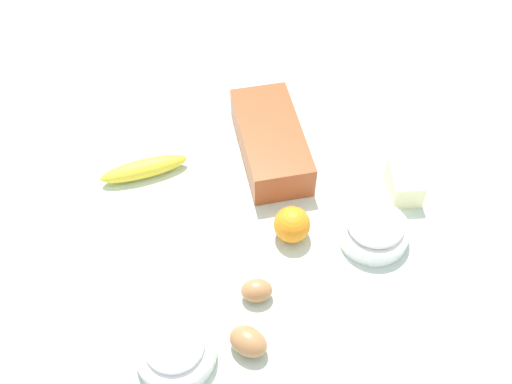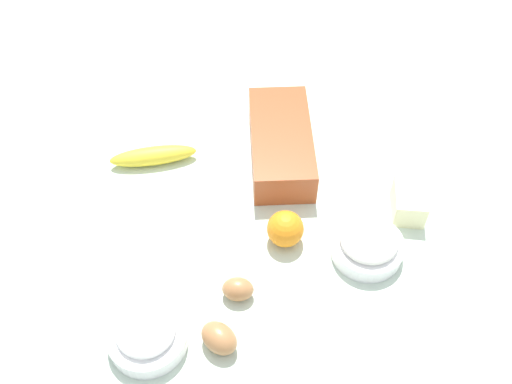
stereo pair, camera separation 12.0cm
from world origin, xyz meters
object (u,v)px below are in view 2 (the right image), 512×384
flour_bowl (368,244)px  egg_beside_bowl (238,289)px  loaf_pan (281,143)px  butter_block (409,202)px  egg_near_butter (219,338)px  banana (153,156)px  sugar_bowl (147,334)px  orange_fruit (285,229)px

flour_bowl → egg_beside_bowl: size_ratio=2.38×
loaf_pan → flour_bowl: bearing=-150.7°
butter_block → egg_near_butter: bearing=114.4°
banana → butter_block: size_ratio=2.11×
sugar_bowl → orange_fruit: bearing=-62.2°
butter_block → egg_near_butter: 0.48m
flour_bowl → butter_block: flour_bowl is taller
flour_bowl → butter_block: bearing=-56.5°
loaf_pan → orange_fruit: size_ratio=4.10×
orange_fruit → egg_near_butter: orange_fruit is taller
loaf_pan → banana: 0.28m
loaf_pan → egg_near_butter: 0.47m
banana → egg_beside_bowl: size_ratio=3.24×
banana → butter_block: 0.56m
flour_bowl → orange_fruit: bearing=64.9°
loaf_pan → flour_bowl: (-0.29, -0.10, -0.01)m
banana → sugar_bowl: bearing=171.2°
orange_fruit → egg_near_butter: bearing=137.8°
butter_block → egg_beside_bowl: butter_block is taller
orange_fruit → butter_block: orange_fruit is taller
banana → orange_fruit: (-0.27, -0.23, 0.02)m
loaf_pan → butter_block: loaf_pan is taller
flour_bowl → orange_fruit: size_ratio=1.91×
banana → flour_bowl: bearing=-132.2°
flour_bowl → egg_beside_bowl: (-0.03, 0.27, -0.01)m
butter_block → flour_bowl: bearing=123.5°
egg_near_butter → orange_fruit: bearing=-42.2°
loaf_pan → flour_bowl: 0.31m
flour_bowl → loaf_pan: bearing=18.2°
flour_bowl → sugar_bowl: bearing=101.0°
loaf_pan → egg_near_butter: size_ratio=4.27×
banana → egg_near_butter: size_ratio=2.70×
banana → orange_fruit: orange_fruit is taller
orange_fruit → loaf_pan: bearing=-13.1°
egg_near_butter → banana: bearing=6.9°
egg_beside_bowl → sugar_bowl: bearing=107.0°
flour_bowl → egg_near_butter: flour_bowl is taller
flour_bowl → banana: (0.34, 0.37, -0.01)m
loaf_pan → egg_beside_bowl: size_ratio=5.11×
banana → egg_beside_bowl: (-0.37, -0.11, 0.00)m
sugar_bowl → orange_fruit: orange_fruit is taller
loaf_pan → sugar_bowl: size_ratio=2.13×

